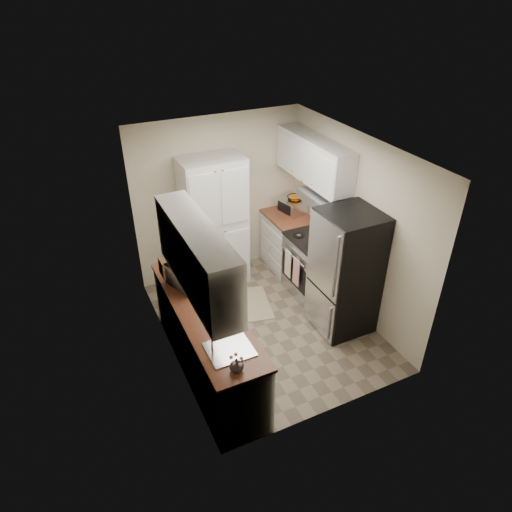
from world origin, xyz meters
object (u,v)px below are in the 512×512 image
Objects in this scene: pantry_cabinet at (214,223)px; toaster_oven at (293,206)px; wine_bottle at (175,261)px; microwave at (187,276)px; refrigerator at (346,272)px; electric_range at (313,265)px.

pantry_cabinet reaches higher than toaster_oven.
pantry_cabinet is 6.14× the size of wine_bottle.
microwave is 1.24× the size of toaster_oven.
refrigerator is 1.69m from toaster_oven.
pantry_cabinet reaches higher than refrigerator.
wine_bottle is at bearing 156.77° from refrigerator.
electric_range is at bearing -38.22° from pantry_cabinet.
wine_bottle reaches higher than electric_range.
microwave is (-1.96, 0.52, 0.20)m from refrigerator.
refrigerator is 2.19m from wine_bottle.
toaster_oven is (2.11, 1.15, -0.02)m from microwave.
electric_range is 2.12m from wine_bottle.
pantry_cabinet is at bearing -54.54° from microwave.
refrigerator is 4.48× the size of toaster_oven.
pantry_cabinet is at bearing 165.41° from toaster_oven.
wine_bottle reaches higher than microwave.
refrigerator reaches higher than electric_range.
electric_range is (1.17, -0.93, -0.52)m from pantry_cabinet.
toaster_oven reaches higher than electric_range.
wine_bottle is at bearing 178.35° from electric_range.
electric_range is 1.04m from toaster_oven.
refrigerator reaches higher than toaster_oven.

